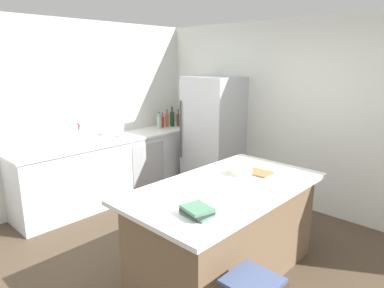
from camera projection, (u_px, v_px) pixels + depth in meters
name	position (u px, v px, depth m)	size (l,w,h in m)	color
ground_plane	(186.00, 269.00, 3.41)	(7.20, 7.20, 0.00)	#4C3D2D
wall_rear	(299.00, 116.00, 4.67)	(6.00, 0.10, 2.60)	silver
wall_left	(61.00, 115.00, 4.73)	(0.10, 6.00, 2.60)	silver
counter_run_left	(116.00, 167.00, 5.11)	(0.66, 3.01, 0.93)	silver
kitchen_island	(225.00, 229.00, 3.26)	(1.09, 1.99, 0.91)	#7A6047
refrigerator	(213.00, 135.00, 5.30)	(0.79, 0.73, 1.81)	#B7BABF
sink_faucet	(97.00, 129.00, 4.81)	(0.15, 0.05, 0.30)	silver
flower_vase	(80.00, 138.00, 4.53)	(0.08, 0.08, 0.31)	silver
paper_towel_roll	(120.00, 128.00, 5.05)	(0.14, 0.14, 0.31)	gray
olive_oil_bottle	(183.00, 119.00, 5.93)	(0.06, 0.06, 0.29)	olive
syrup_bottle	(178.00, 120.00, 5.86)	(0.06, 0.06, 0.29)	#5B3319
wine_bottle	(172.00, 119.00, 5.82)	(0.08, 0.08, 0.34)	#19381E
vinegar_bottle	(167.00, 120.00, 5.79)	(0.06, 0.06, 0.30)	#994C23
hot_sauce_bottle	(163.00, 122.00, 5.75)	(0.05, 0.05, 0.25)	red
gin_bottle	(159.00, 122.00, 5.65)	(0.08, 0.08, 0.28)	#8CB79E
cookbook_stack	(197.00, 211.00, 2.53)	(0.25, 0.23, 0.07)	#4C7F60
mixing_bowl	(241.00, 170.00, 3.44)	(0.23, 0.23, 0.09)	silver
cutting_board	(257.00, 172.00, 3.49)	(0.29, 0.23, 0.02)	#9E7042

